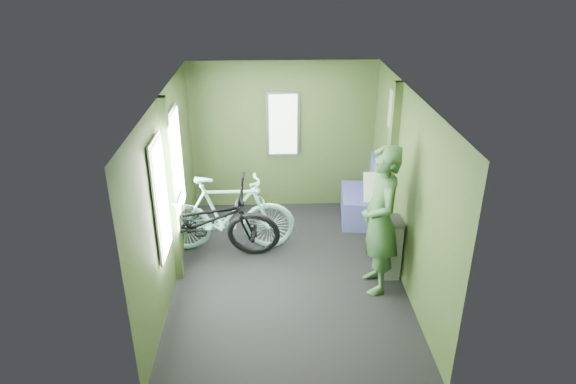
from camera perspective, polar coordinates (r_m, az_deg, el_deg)
name	(u,v)px	position (r m, az deg, el deg)	size (l,w,h in m)	color
room	(285,168)	(5.94, -0.33, 2.68)	(4.00, 4.02, 2.31)	black
bicycle_black	(204,255)	(7.04, -9.34, -6.97)	(0.72, 2.06, 1.08)	black
bicycle_mint	(229,249)	(7.13, -6.59, -6.36)	(0.51, 1.82, 1.09)	#8DD6CF
passenger	(380,220)	(5.98, 10.18, -3.13)	(0.47, 0.72, 1.81)	#2E522D
waste_box	(390,247)	(6.51, 11.26, -6.03)	(0.23, 0.32, 0.77)	slate
bench_seat	(360,202)	(7.82, 8.02, -1.15)	(0.58, 0.93, 0.93)	navy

